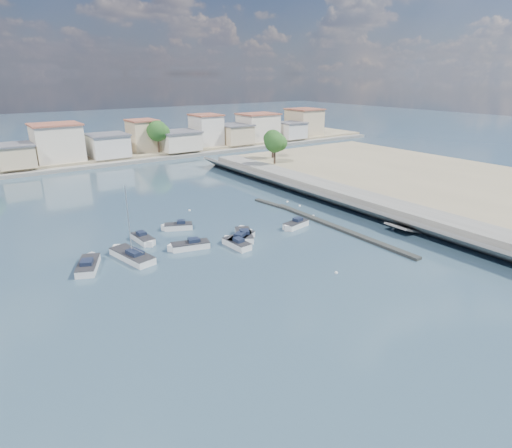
{
  "coord_description": "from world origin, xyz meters",
  "views": [
    {
      "loc": [
        -34.11,
        -28.94,
        20.25
      ],
      "look_at": [
        -3.35,
        14.9,
        1.4
      ],
      "focal_mm": 30.0,
      "sensor_mm": 36.0,
      "label": 1
    }
  ],
  "objects_px": {
    "motorboat_b": "(244,235)",
    "motorboat_d": "(295,225)",
    "motorboat_f": "(177,227)",
    "sailboat": "(131,255)",
    "motorboat_h": "(242,238)",
    "motorboat_a": "(236,244)",
    "motorboat_g": "(144,239)",
    "motorboat_c": "(188,246)",
    "motorboat_e": "(89,265)"
  },
  "relations": [
    {
      "from": "motorboat_e",
      "to": "motorboat_c",
      "type": "bearing_deg",
      "value": -6.81
    },
    {
      "from": "motorboat_f",
      "to": "motorboat_g",
      "type": "distance_m",
      "value": 5.87
    },
    {
      "from": "motorboat_b",
      "to": "motorboat_g",
      "type": "distance_m",
      "value": 12.78
    },
    {
      "from": "motorboat_b",
      "to": "motorboat_h",
      "type": "relative_size",
      "value": 1.06
    },
    {
      "from": "motorboat_h",
      "to": "sailboat",
      "type": "xyz_separation_m",
      "value": [
        -13.66,
        2.77,
        0.03
      ]
    },
    {
      "from": "motorboat_c",
      "to": "sailboat",
      "type": "xyz_separation_m",
      "value": [
        -6.79,
        1.23,
        0.03
      ]
    },
    {
      "from": "motorboat_c",
      "to": "motorboat_a",
      "type": "bearing_deg",
      "value": -27.27
    },
    {
      "from": "motorboat_g",
      "to": "sailboat",
      "type": "height_order",
      "value": "sailboat"
    },
    {
      "from": "motorboat_h",
      "to": "sailboat",
      "type": "distance_m",
      "value": 13.94
    },
    {
      "from": "motorboat_f",
      "to": "sailboat",
      "type": "relative_size",
      "value": 0.47
    },
    {
      "from": "motorboat_h",
      "to": "motorboat_a",
      "type": "bearing_deg",
      "value": -146.86
    },
    {
      "from": "motorboat_d",
      "to": "sailboat",
      "type": "height_order",
      "value": "sailboat"
    },
    {
      "from": "motorboat_f",
      "to": "sailboat",
      "type": "xyz_separation_m",
      "value": [
        -8.64,
        -5.96,
        0.03
      ]
    },
    {
      "from": "motorboat_g",
      "to": "sailboat",
      "type": "relative_size",
      "value": 0.52
    },
    {
      "from": "motorboat_d",
      "to": "motorboat_e",
      "type": "height_order",
      "value": "same"
    },
    {
      "from": "motorboat_h",
      "to": "sailboat",
      "type": "relative_size",
      "value": 0.54
    },
    {
      "from": "motorboat_a",
      "to": "sailboat",
      "type": "distance_m",
      "value": 12.56
    },
    {
      "from": "motorboat_g",
      "to": "motorboat_a",
      "type": "bearing_deg",
      "value": -41.73
    },
    {
      "from": "motorboat_d",
      "to": "sailboat",
      "type": "bearing_deg",
      "value": 172.82
    },
    {
      "from": "motorboat_d",
      "to": "motorboat_a",
      "type": "bearing_deg",
      "value": -174.18
    },
    {
      "from": "motorboat_e",
      "to": "motorboat_h",
      "type": "relative_size",
      "value": 1.13
    },
    {
      "from": "sailboat",
      "to": "motorboat_f",
      "type": "bearing_deg",
      "value": 34.63
    },
    {
      "from": "motorboat_d",
      "to": "motorboat_h",
      "type": "relative_size",
      "value": 0.93
    },
    {
      "from": "motorboat_a",
      "to": "motorboat_b",
      "type": "relative_size",
      "value": 0.9
    },
    {
      "from": "motorboat_b",
      "to": "motorboat_d",
      "type": "distance_m",
      "value": 7.99
    },
    {
      "from": "motorboat_a",
      "to": "motorboat_h",
      "type": "relative_size",
      "value": 0.96
    },
    {
      "from": "motorboat_c",
      "to": "sailboat",
      "type": "distance_m",
      "value": 6.9
    },
    {
      "from": "motorboat_h",
      "to": "motorboat_c",
      "type": "bearing_deg",
      "value": 167.39
    },
    {
      "from": "motorboat_c",
      "to": "motorboat_e",
      "type": "height_order",
      "value": "same"
    },
    {
      "from": "motorboat_c",
      "to": "motorboat_f",
      "type": "distance_m",
      "value": 7.43
    },
    {
      "from": "motorboat_c",
      "to": "motorboat_h",
      "type": "distance_m",
      "value": 7.04
    },
    {
      "from": "motorboat_f",
      "to": "motorboat_c",
      "type": "bearing_deg",
      "value": -104.39
    },
    {
      "from": "motorboat_b",
      "to": "motorboat_a",
      "type": "bearing_deg",
      "value": -141.4
    },
    {
      "from": "motorboat_a",
      "to": "motorboat_f",
      "type": "distance_m",
      "value": 10.39
    },
    {
      "from": "motorboat_e",
      "to": "motorboat_b",
      "type": "bearing_deg",
      "value": -6.0
    },
    {
      "from": "motorboat_d",
      "to": "motorboat_e",
      "type": "bearing_deg",
      "value": 173.76
    },
    {
      "from": "motorboat_a",
      "to": "motorboat_h",
      "type": "height_order",
      "value": "same"
    },
    {
      "from": "motorboat_c",
      "to": "motorboat_f",
      "type": "height_order",
      "value": "same"
    },
    {
      "from": "motorboat_a",
      "to": "sailboat",
      "type": "bearing_deg",
      "value": 161.98
    },
    {
      "from": "motorboat_c",
      "to": "motorboat_f",
      "type": "xyz_separation_m",
      "value": [
        1.85,
        7.19,
        -0.0
      ]
    },
    {
      "from": "motorboat_c",
      "to": "motorboat_g",
      "type": "distance_m",
      "value": 6.39
    },
    {
      "from": "motorboat_e",
      "to": "motorboat_h",
      "type": "height_order",
      "value": "same"
    },
    {
      "from": "motorboat_a",
      "to": "motorboat_d",
      "type": "relative_size",
      "value": 1.03
    },
    {
      "from": "sailboat",
      "to": "motorboat_c",
      "type": "bearing_deg",
      "value": -10.26
    },
    {
      "from": "motorboat_a",
      "to": "motorboat_c",
      "type": "height_order",
      "value": "same"
    },
    {
      "from": "motorboat_a",
      "to": "motorboat_e",
      "type": "xyz_separation_m",
      "value": [
        -16.65,
        4.03,
        -0.0
      ]
    },
    {
      "from": "motorboat_d",
      "to": "sailboat",
      "type": "distance_m",
      "value": 22.58
    },
    {
      "from": "motorboat_b",
      "to": "motorboat_c",
      "type": "bearing_deg",
      "value": 175.21
    },
    {
      "from": "motorboat_h",
      "to": "motorboat_g",
      "type": "bearing_deg",
      "value": 147.36
    },
    {
      "from": "motorboat_b",
      "to": "motorboat_f",
      "type": "xyz_separation_m",
      "value": [
        -5.83,
        7.84,
        0.0
      ]
    }
  ]
}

